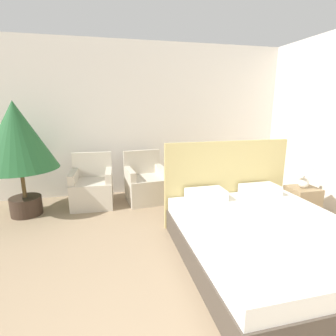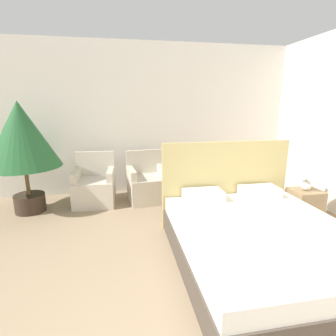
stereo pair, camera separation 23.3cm
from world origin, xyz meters
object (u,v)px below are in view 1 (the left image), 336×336
object	(u,v)px
bed	(264,237)
nightstand	(302,203)
armchair_near_window_right	(146,186)
table_lamp	(305,169)
potted_palm	(17,139)
armchair_near_window_left	(92,190)

from	to	relation	value
bed	nightstand	size ratio (longest dim) A/B	4.34
armchair_near_window_right	table_lamp	world-z (taller)	table_lamp
armchair_near_window_right	potted_palm	distance (m)	2.21
armchair_near_window_left	nightstand	size ratio (longest dim) A/B	1.78
table_lamp	armchair_near_window_right	bearing A→B (deg)	148.64
bed	armchair_near_window_right	xyz separation A→B (m)	(-1.03, 2.18, 0.02)
armchair_near_window_left	armchair_near_window_right	distance (m)	0.96
armchair_near_window_right	nightstand	bearing A→B (deg)	-37.27
potted_palm	nightstand	bearing A→B (deg)	-15.66
nightstand	table_lamp	xyz separation A→B (m)	(-0.02, 0.00, 0.55)
bed	potted_palm	bearing A→B (deg)	146.39
armchair_near_window_left	table_lamp	bearing A→B (deg)	-20.16
armchair_near_window_left	nightstand	bearing A→B (deg)	-20.06
armchair_near_window_right	potted_palm	bearing A→B (deg)	178.65
bed	nightstand	distance (m)	1.46
bed	armchair_near_window_left	xyz separation A→B (m)	(-1.99, 2.18, 0.02)
bed	potted_palm	distance (m)	3.76
nightstand	table_lamp	size ratio (longest dim) A/B	1.18
nightstand	armchair_near_window_left	bearing A→B (deg)	157.03
bed	potted_palm	xyz separation A→B (m)	(-3.03, 2.01, 0.97)
potted_palm	table_lamp	size ratio (longest dim) A/B	4.21
bed	table_lamp	bearing A→B (deg)	34.82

